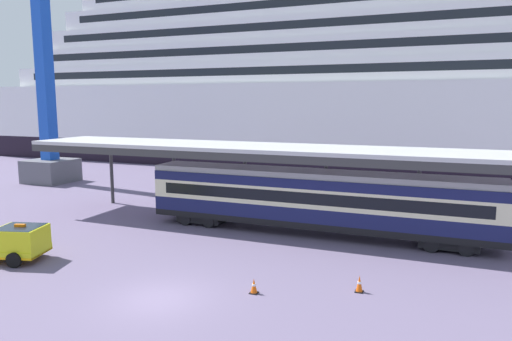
{
  "coord_description": "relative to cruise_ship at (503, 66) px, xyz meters",
  "views": [
    {
      "loc": [
        10.91,
        -16.12,
        8.39
      ],
      "look_at": [
        1.11,
        8.51,
        4.5
      ],
      "focal_mm": 32.63,
      "sensor_mm": 36.0,
      "label": 1
    }
  ],
  "objects": [
    {
      "name": "service_truck",
      "position": [
        -28.31,
        -51.22,
        -12.0
      ],
      "size": [
        5.55,
        3.33,
        2.02
      ],
      "color": "yellow",
      "rests_on": "ground"
    },
    {
      "name": "quay_bollard",
      "position": [
        -28.73,
        -49.58,
        -12.47
      ],
      "size": [
        0.48,
        0.48,
        0.96
      ],
      "color": "black",
      "rests_on": "ground"
    },
    {
      "name": "cruise_ship",
      "position": [
        0.0,
        0.0,
        0.0
      ],
      "size": [
        147.56,
        30.99,
        38.0
      ],
      "color": "black",
      "rests_on": "ground"
    },
    {
      "name": "dockside_crane",
      "position": [
        -44.86,
        -31.23,
        3.72
      ],
      "size": [
        11.64,
        4.4,
        55.31
      ],
      "color": "#595960",
      "rests_on": "ground"
    },
    {
      "name": "traffic_cone_near",
      "position": [
        -10.0,
        -48.47,
        -12.61
      ],
      "size": [
        0.36,
        0.36,
        0.76
      ],
      "color": "black",
      "rests_on": "ground"
    },
    {
      "name": "train_carriage",
      "position": [
        -14.2,
        -40.26,
        -10.68
      ],
      "size": [
        22.05,
        2.81,
        4.11
      ],
      "color": "black",
      "rests_on": "ground"
    },
    {
      "name": "platform_canopy",
      "position": [
        -14.2,
        -39.82,
        -7.72
      ],
      "size": [
        42.4,
        5.57,
        5.53
      ],
      "color": "silver",
      "rests_on": "ground"
    },
    {
      "name": "ground_plane",
      "position": [
        -17.9,
        -52.41,
        -12.99
      ],
      "size": [
        400.0,
        400.0,
        0.0
      ],
      "primitive_type": "plane",
      "color": "slate"
    },
    {
      "name": "traffic_cone_mid",
      "position": [
        -14.32,
        -50.34,
        -12.66
      ],
      "size": [
        0.36,
        0.36,
        0.67
      ],
      "color": "black",
      "rests_on": "ground"
    }
  ]
}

